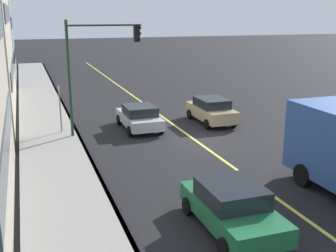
# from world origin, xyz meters

# --- Properties ---
(ground) EXTENTS (200.00, 200.00, 0.00)m
(ground) POSITION_xyz_m (0.00, 0.00, 0.00)
(ground) COLOR black
(sidewalk_slab) EXTENTS (80.00, 3.19, 0.15)m
(sidewalk_slab) POSITION_xyz_m (0.00, 7.41, 0.07)
(sidewalk_slab) COLOR gray
(sidewalk_slab) RESTS_ON ground
(curb_edge) EXTENTS (80.00, 0.16, 0.15)m
(curb_edge) POSITION_xyz_m (0.00, 5.89, 0.07)
(curb_edge) COLOR slate
(curb_edge) RESTS_ON ground
(lane_stripe_center) EXTENTS (80.00, 0.16, 0.01)m
(lane_stripe_center) POSITION_xyz_m (0.00, 0.00, 0.01)
(lane_stripe_center) COLOR #D8CC4C
(lane_stripe_center) RESTS_ON ground
(car_silver) EXTENTS (4.19, 2.06, 1.43)m
(car_silver) POSITION_xyz_m (3.26, 2.23, 0.74)
(car_silver) COLOR #A8AAB2
(car_silver) RESTS_ON ground
(car_tan) EXTENTS (4.17, 1.97, 1.56)m
(car_tan) POSITION_xyz_m (3.27, -2.43, 0.81)
(car_tan) COLOR tan
(car_tan) RESTS_ON ground
(car_green) EXTENTS (4.23, 2.09, 1.48)m
(car_green) POSITION_xyz_m (-9.27, 2.65, 0.76)
(car_green) COLOR #1E6038
(car_green) RESTS_ON ground
(traffic_light_mast) EXTENTS (0.28, 4.09, 6.34)m
(traffic_light_mast) POSITION_xyz_m (2.60, 4.76, 4.32)
(traffic_light_mast) COLOR #1E3823
(traffic_light_mast) RESTS_ON ground
(street_sign_post) EXTENTS (0.60, 0.08, 2.84)m
(street_sign_post) POSITION_xyz_m (3.58, 6.72, 1.68)
(street_sign_post) COLOR slate
(street_sign_post) RESTS_ON ground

